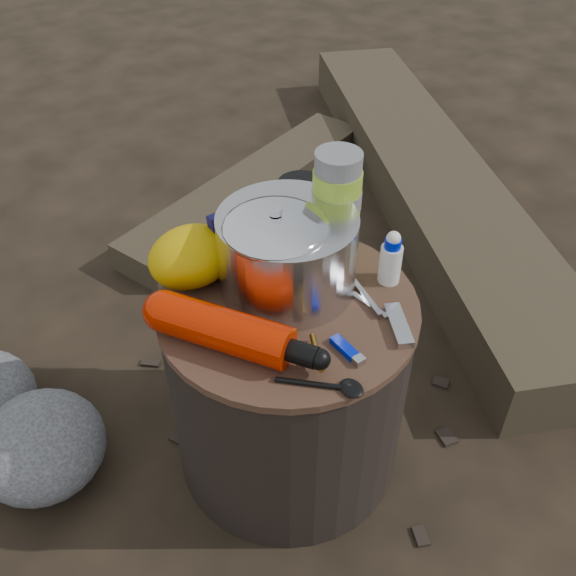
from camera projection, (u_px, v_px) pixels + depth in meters
ground at (288, 448)px, 1.47m from camera, size 60.00×60.00×0.00m
stump at (288, 384)px, 1.32m from camera, size 0.48×0.48×0.44m
rock_ring at (4, 563)px, 1.15m from camera, size 0.49×1.06×0.21m
log_main at (428, 180)px, 2.19m from camera, size 1.11×1.93×0.17m
log_small at (251, 189)px, 2.21m from camera, size 1.10×0.54×0.09m
foil_windscreen at (287, 253)px, 1.17m from camera, size 0.25×0.25×0.15m
camping_pot at (276, 257)px, 1.14m from camera, size 0.18×0.18×0.18m
fuel_bottle at (224, 330)px, 1.07m from camera, size 0.23×0.30×0.07m
thermos at (336, 209)px, 1.21m from camera, size 0.09×0.09×0.23m
travel_mug at (301, 212)px, 1.29m from camera, size 0.09×0.09×0.13m
stuff_sack at (191, 257)px, 1.19m from camera, size 0.16×0.13×0.11m
food_pouch at (237, 239)px, 1.22m from camera, size 0.10×0.02×0.13m
lighter at (345, 348)px, 1.08m from camera, size 0.02×0.07×0.01m
multitool at (398, 325)px, 1.12m from camera, size 0.07×0.10×0.01m
pot_grabber at (361, 298)px, 1.18m from camera, size 0.04×0.13×0.01m
spork at (311, 383)px, 1.03m from camera, size 0.12×0.12×0.01m
squeeze_bottle at (391, 260)px, 1.20m from camera, size 0.04×0.04×0.10m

